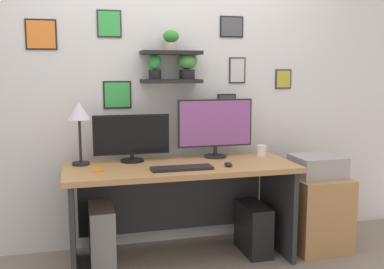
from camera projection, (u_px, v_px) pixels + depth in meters
The scene contains 14 objects.
ground_plane at pixel (181, 260), 3.46m from camera, with size 8.00×8.00×0.00m, color gray.
back_wall_assembly at pixel (168, 82), 3.68m from camera, with size 4.40×0.24×2.70m.
desk at pixel (179, 190), 3.43m from camera, with size 1.72×0.68×0.75m.
monitor_left at pixel (132, 137), 3.45m from camera, with size 0.59×0.18×0.36m.
monitor_right at pixel (215, 126), 3.61m from camera, with size 0.62×0.18×0.47m.
keyboard at pixel (182, 168), 3.19m from camera, with size 0.44×0.14×0.02m, color black.
computer_mouse at pixel (228, 164), 3.29m from camera, with size 0.06×0.09×0.03m, color black.
desk_lamp at pixel (79, 116), 3.29m from camera, with size 0.17×0.17×0.47m.
cell_phone at pixel (98, 169), 3.17m from camera, with size 0.07×0.14×0.01m, color orange.
coffee_mug at pixel (262, 151), 3.69m from camera, with size 0.08×0.08×0.09m, color white.
drawer_cabinet at pixel (315, 212), 3.68m from camera, with size 0.44×0.50×0.60m, color tan.
printer at pixel (317, 166), 3.62m from camera, with size 0.38×0.34×0.17m, color #9E9EA3.
computer_tower_left at pixel (102, 235), 3.36m from camera, with size 0.18×0.40×0.44m, color #99999E.
computer_tower_right at pixel (253, 228), 3.58m from camera, with size 0.18×0.40×0.40m, color black.
Camera 1 is at (-0.76, -3.20, 1.45)m, focal length 41.82 mm.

